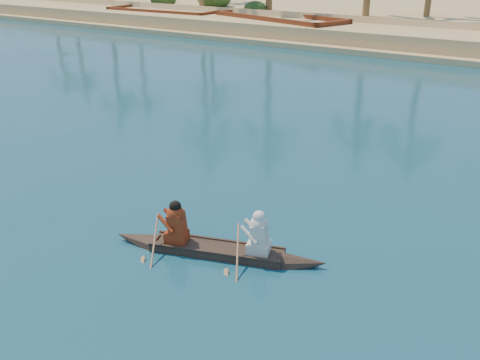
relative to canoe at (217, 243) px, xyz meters
The scene contains 6 objects.
ground 5.82m from the canoe, 152.78° to the left, with size 160.00×160.00×0.00m, color navy.
sandy_embankment 49.81m from the canoe, 95.95° to the left, with size 150.00×51.00×1.50m.
shrub_cluster 34.56m from the canoe, 98.60° to the left, with size 100.00×6.00×2.40m, color #1B3C16, non-canonical shape.
canoe is the anchor object (origin of this frame).
barge_left 40.40m from the canoe, 132.76° to the left, with size 10.81×3.98×1.78m.
barge_mid 33.49m from the canoe, 117.67° to the left, with size 12.04×6.94×1.90m.
Camera 1 is at (11.15, -10.70, 5.97)m, focal length 40.00 mm.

